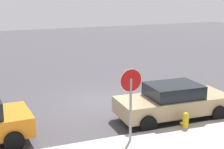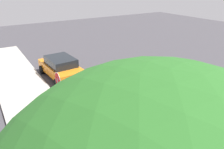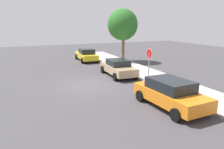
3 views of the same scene
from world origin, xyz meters
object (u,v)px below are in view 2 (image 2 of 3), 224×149
at_px(stop_sign, 59,88).
at_px(parked_car_tan, 112,122).
at_px(fire_hydrant, 85,135).
at_px(parked_car_orange, 61,67).

xyz_separation_m(stop_sign, parked_car_tan, (-2.50, -1.46, -1.02)).
bearing_deg(stop_sign, fire_hydrant, -173.70).
relative_size(parked_car_tan, parked_car_orange, 0.99).
xyz_separation_m(parked_car_tan, parked_car_orange, (7.54, -0.38, 0.07)).
bearing_deg(parked_car_orange, parked_car_tan, 177.09).
bearing_deg(parked_car_orange, stop_sign, 159.92).
height_order(parked_car_tan, parked_car_orange, parked_car_orange).
height_order(stop_sign, parked_car_orange, stop_sign).
bearing_deg(fire_hydrant, parked_car_tan, -100.81).
distance_m(stop_sign, parked_car_tan, 3.07).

